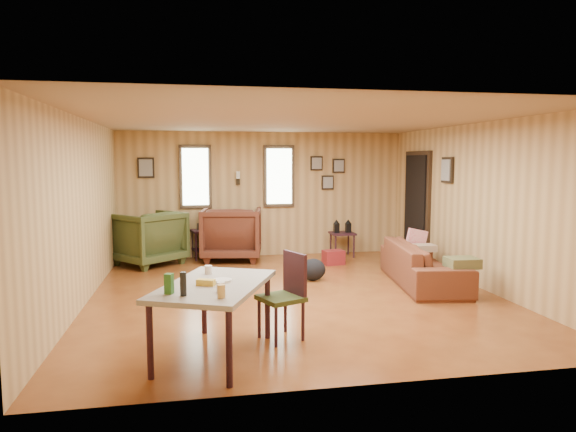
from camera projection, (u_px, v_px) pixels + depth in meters
name	position (u px, v px, depth m)	size (l,w,h in m)	color
room	(301.00, 206.00, 7.35)	(5.54, 6.04, 2.44)	brown
sofa	(423.00, 257.00, 7.68)	(2.12, 0.62, 0.83)	brown
recliner_brown	(232.00, 231.00, 9.57)	(1.06, 1.00, 1.09)	#4B2316
recliner_green	(148.00, 235.00, 9.12)	(1.03, 0.96, 1.06)	#38421E
end_table	(206.00, 238.00, 9.73)	(0.61, 0.57, 0.68)	#321620
side_table	(342.00, 231.00, 9.92)	(0.45, 0.45, 0.72)	#321620
cooler	(333.00, 257.00, 9.18)	(0.39, 0.31, 0.26)	maroon
backpack	(313.00, 270.00, 7.94)	(0.45, 0.37, 0.34)	black
sofa_pillows	(439.00, 252.00, 7.59)	(0.45, 1.77, 0.37)	brown
dining_table	(214.00, 290.00, 4.79)	(1.32, 1.61, 0.91)	gray
dining_chair	(286.00, 291.00, 5.33)	(0.53, 0.53, 0.90)	#38421E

